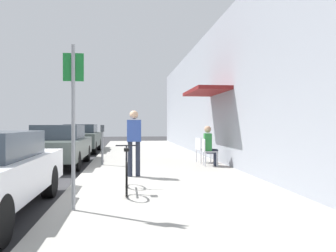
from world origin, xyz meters
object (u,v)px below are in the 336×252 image
parked_car_2 (81,138)px  seated_patron_0 (209,144)px  bicycle_0 (127,173)px  parked_car_1 (59,145)px  cafe_chair_0 (208,150)px  cafe_chair_1 (201,148)px  pedestrian_standing (134,138)px  parking_meter (102,142)px  street_sign (73,114)px

parked_car_2 → seated_patron_0: 8.77m
bicycle_0 → seated_patron_0: bearing=54.2°
parked_car_1 → cafe_chair_0: 5.16m
cafe_chair_1 → pedestrian_standing: (-2.42, -2.75, 0.50)m
parked_car_1 → cafe_chair_0: size_ratio=5.06×
parking_meter → seated_patron_0: (3.45, -0.66, -0.07)m
parking_meter → parked_car_1: bearing=152.1°
parked_car_1 → street_sign: 6.76m
parking_meter → cafe_chair_1: size_ratio=1.52×
parking_meter → seated_patron_0: 3.52m
parked_car_1 → street_sign: street_sign is taller
seated_patron_0 → bicycle_0: bearing=-125.8°
pedestrian_standing → street_sign: bearing=-107.8°
street_sign → bicycle_0: street_sign is taller
parked_car_1 → parked_car_2: size_ratio=1.00×
parked_car_1 → pedestrian_standing: bearing=-52.9°
parked_car_1 → parking_meter: 1.76m
seated_patron_0 → cafe_chair_1: (-0.06, 0.90, -0.19)m
parked_car_2 → seated_patron_0: size_ratio=3.41×
parking_meter → cafe_chair_0: bearing=-11.0°
parked_car_1 → parked_car_2: (-0.00, 5.71, 0.01)m
parking_meter → street_sign: bearing=-90.5°
parking_meter → cafe_chair_1: 3.41m
cafe_chair_1 → cafe_chair_0: bearing=-90.1°
parking_meter → cafe_chair_1: parking_meter is taller
bicycle_0 → pedestrian_standing: size_ratio=1.01×
parked_car_2 → bicycle_0: size_ratio=2.57×
parked_car_2 → cafe_chair_1: (4.94, -6.30, -0.13)m
street_sign → pedestrian_standing: 3.40m
parked_car_1 → seated_patron_0: size_ratio=3.41×
parked_car_1 → seated_patron_0: (5.00, -1.49, 0.07)m
parked_car_1 → parking_meter: same height
seated_patron_0 → street_sign: bearing=-124.8°
pedestrian_standing → cafe_chair_1: bearing=48.6°
cafe_chair_0 → cafe_chair_1: (0.00, 0.89, 0.00)m
parked_car_2 → cafe_chair_0: 8.73m
parked_car_2 → parked_car_1: bearing=-90.0°
bicycle_0 → cafe_chair_0: bearing=54.8°
cafe_chair_0 → parked_car_1: bearing=163.3°
parked_car_2 → bicycle_0: 11.15m
parking_meter → pedestrian_standing: bearing=-68.8°
parked_car_2 → parking_meter: bearing=-76.7°
street_sign → parked_car_1: bearing=102.9°
bicycle_0 → pedestrian_standing: (0.19, 1.85, 0.64)m
pedestrian_standing → parked_car_2: bearing=105.6°
pedestrian_standing → seated_patron_0: bearing=36.8°
cafe_chair_1 → pedestrian_standing: bearing=-131.4°
seated_patron_0 → pedestrian_standing: size_ratio=0.76×
parking_meter → parked_car_2: bearing=103.3°
street_sign → cafe_chair_0: 6.20m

